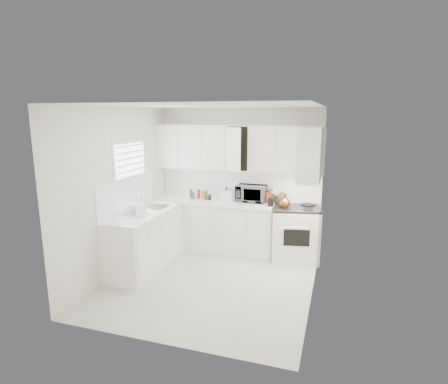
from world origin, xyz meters
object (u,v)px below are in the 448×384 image
at_px(dish_rack, 135,208).
at_px(microwave, 252,191).
at_px(rice_cooker, 226,194).
at_px(tea_kettle, 284,202).
at_px(utensil_crock, 271,197).
at_px(stove, 295,226).

bearing_deg(dish_rack, microwave, 52.34).
relative_size(microwave, rice_cooker, 2.13).
relative_size(tea_kettle, microwave, 0.45).
bearing_deg(utensil_crock, rice_cooker, 170.50).
xyz_separation_m(rice_cooker, utensil_crock, (0.83, -0.14, 0.04)).
xyz_separation_m(microwave, rice_cooker, (-0.44, -0.12, -0.05)).
distance_m(stove, utensil_crock, 0.67).
distance_m(tea_kettle, rice_cooker, 1.09).
xyz_separation_m(stove, utensil_crock, (-0.42, -0.10, 0.51)).
bearing_deg(stove, tea_kettle, -149.75).
relative_size(tea_kettle, dish_rack, 0.66).
bearing_deg(tea_kettle, microwave, 172.59).
height_order(tea_kettle, rice_cooker, rice_cooker).
bearing_deg(stove, microwave, 157.79).
height_order(stove, tea_kettle, stove).
distance_m(rice_cooker, utensil_crock, 0.84).
relative_size(stove, utensil_crock, 3.70).
height_order(stove, microwave, microwave).
bearing_deg(microwave, rice_cooker, -163.40).
distance_m(stove, rice_cooker, 1.34).
bearing_deg(microwave, tea_kettle, -24.97).
bearing_deg(microwave, dish_rack, -135.20).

